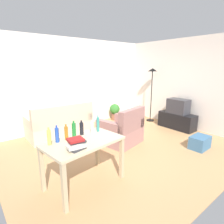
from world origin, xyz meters
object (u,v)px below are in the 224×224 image
at_px(tv, 178,106).
at_px(bottle_squat, 49,137).
at_px(couch, 61,125).
at_px(bottle_green, 74,130).
at_px(desk, 84,147).
at_px(torchiere_lamp, 152,80).
at_px(potted_plant, 115,111).
at_px(bottle_amber, 66,133).
at_px(bottle_tall, 98,124).
at_px(tv_stand, 177,121).
at_px(bottle_blue, 57,135).
at_px(armchair, 122,131).
at_px(book_stack, 76,144).
at_px(bottle_clear, 92,128).
at_px(storage_box, 200,142).
at_px(bottle_dark, 82,128).

relative_size(tv, bottle_squat, 2.23).
xyz_separation_m(couch, bottle_green, (-0.63, -2.04, 0.57)).
bearing_deg(desk, torchiere_lamp, 17.73).
bearing_deg(bottle_green, desk, -81.26).
bearing_deg(torchiere_lamp, potted_plant, 135.22).
relative_size(bottle_amber, bottle_tall, 0.85).
bearing_deg(potted_plant, desk, -137.15).
distance_m(tv, bottle_green, 3.75).
relative_size(bottle_amber, bottle_green, 0.91).
xyz_separation_m(tv_stand, bottle_tall, (-3.26, -0.44, 0.65)).
bearing_deg(bottle_squat, bottle_blue, 8.69).
bearing_deg(bottle_green, armchair, 21.27).
distance_m(tv, desk, 3.74).
bearing_deg(book_stack, bottle_blue, 103.93).
distance_m(tv_stand, bottle_clear, 3.48).
bearing_deg(bottle_blue, tv_stand, 6.34).
height_order(bottle_tall, book_stack, bottle_tall).
xyz_separation_m(storage_box, bottle_tall, (-2.37, 0.73, 0.74)).
relative_size(tv, bottle_tall, 2.04).
bearing_deg(bottle_amber, bottle_tall, -0.88).
relative_size(desk, potted_plant, 2.24).
bearing_deg(bottle_tall, storage_box, -17.03).
xyz_separation_m(tv, armchair, (-2.09, 0.22, -0.38)).
bearing_deg(couch, bottle_green, 72.83).
height_order(tv, storage_box, tv).
bearing_deg(bottle_squat, bottle_amber, 6.45).
bearing_deg(bottle_dark, tv_stand, 6.33).
height_order(desk, bottle_green, bottle_green).
distance_m(tv_stand, bottle_tall, 3.35).
distance_m(desk, bottle_amber, 0.35).
xyz_separation_m(tv, bottle_clear, (-3.40, -0.46, 0.16)).
relative_size(potted_plant, book_stack, 2.04).
bearing_deg(couch, storage_box, 128.17).
xyz_separation_m(storage_box, bottle_blue, (-3.13, 0.72, 0.73)).
height_order(bottle_green, bottle_tall, bottle_tall).
bearing_deg(couch, tv, 152.23).
xyz_separation_m(bottle_blue, bottle_clear, (0.62, -0.01, -0.01)).
bearing_deg(tv, bottle_clear, 97.71).
bearing_deg(bottle_amber, tv_stand, 6.41).
distance_m(torchiere_lamp, bottle_blue, 4.32).
distance_m(armchair, bottle_dark, 1.69).
xyz_separation_m(tv, bottle_green, (-3.72, -0.42, 0.18)).
height_order(tv_stand, bottle_green, bottle_green).
xyz_separation_m(torchiere_lamp, bottle_clear, (-3.39, -1.51, -0.55)).
distance_m(storage_box, book_stack, 3.12).
xyz_separation_m(armchair, bottle_amber, (-1.77, -0.65, 0.55)).
bearing_deg(bottle_squat, potted_plant, 36.50).
xyz_separation_m(armchair, bottle_green, (-1.63, -0.63, 0.56)).
distance_m(potted_plant, bottle_squat, 4.08).
distance_m(bottle_clear, book_stack, 0.65).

